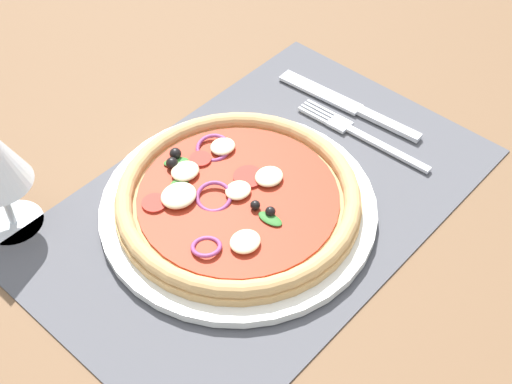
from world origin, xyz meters
The scene contains 6 objects.
ground_plane centered at (0.00, 0.00, -1.20)cm, with size 190.00×140.00×2.40cm, color brown.
placemat centered at (0.00, 0.00, 0.20)cm, with size 51.06×32.57×0.40cm, color #4C4C51.
plate centered at (-2.70, 0.83, 0.92)cm, with size 29.62×29.62×1.03cm, color silver.
pizza centered at (-2.74, 0.94, 2.51)cm, with size 26.17×26.17×2.61cm.
fork centered at (15.65, -1.22, 0.62)cm, with size 2.40×18.04×0.44cm.
knife centered at (18.99, 2.66, 0.65)cm, with size 3.02×20.07×0.62cm.
Camera 1 is at (-39.09, -34.47, 57.80)cm, focal length 49.92 mm.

